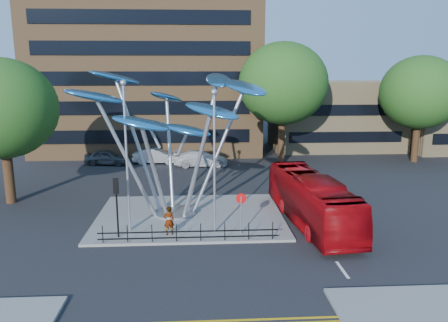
{
  "coord_description": "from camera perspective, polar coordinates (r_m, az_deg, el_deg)",
  "views": [
    {
      "loc": [
        -0.39,
        -21.17,
        9.6
      ],
      "look_at": [
        1.1,
        4.0,
        4.18
      ],
      "focal_mm": 35.0,
      "sensor_mm": 36.0,
      "label": 1
    }
  ],
  "objects": [
    {
      "name": "low_building_near",
      "position": [
        54.02,
        14.36,
        5.81
      ],
      "size": [
        15.0,
        8.0,
        8.0
      ],
      "primitive_type": "cube",
      "color": "tan",
      "rests_on": "ground"
    },
    {
      "name": "tree_left",
      "position": [
        34.13,
        -27.05,
        6.1
      ],
      "size": [
        7.6,
        7.6,
        10.32
      ],
      "color": "black",
      "rests_on": "ground"
    },
    {
      "name": "street_lamp_right",
      "position": [
        24.6,
        -1.27,
        1.58
      ],
      "size": [
        0.36,
        0.36,
        8.3
      ],
      "color": "#9EA0A5",
      "rests_on": "traffic_island"
    },
    {
      "name": "double_yellow_near",
      "position": [
        17.96,
        -1.74,
        -20.17
      ],
      "size": [
        40.0,
        0.12,
        0.01
      ],
      "primitive_type": "cube",
      "color": "gold",
      "rests_on": "ground"
    },
    {
      "name": "parked_car_right",
      "position": [
        43.24,
        -3.07,
        0.34
      ],
      "size": [
        5.4,
        2.38,
        1.54
      ],
      "primitive_type": "imported",
      "rotation": [
        0.0,
        0.0,
        1.61
      ],
      "color": "silver",
      "rests_on": "ground"
    },
    {
      "name": "brick_tower",
      "position": [
        53.74,
        -9.84,
        17.73
      ],
      "size": [
        25.0,
        15.0,
        30.0
      ],
      "primitive_type": "cube",
      "color": "brown",
      "rests_on": "ground"
    },
    {
      "name": "tree_far",
      "position": [
        48.7,
        24.24,
        8.15
      ],
      "size": [
        8.0,
        8.0,
        10.81
      ],
      "color": "black",
      "rests_on": "ground"
    },
    {
      "name": "no_entry_sign_island",
      "position": [
        25.05,
        2.26,
        -5.98
      ],
      "size": [
        0.6,
        0.1,
        2.45
      ],
      "color": "#9EA0A5",
      "rests_on": "traffic_island"
    },
    {
      "name": "leaf_sculpture",
      "position": [
        28.04,
        -6.86,
        6.46
      ],
      "size": [
        12.72,
        9.54,
        9.51
      ],
      "color": "#9EA0A5",
      "rests_on": "traffic_island"
    },
    {
      "name": "red_bus",
      "position": [
        27.82,
        11.35,
        -4.97
      ],
      "size": [
        3.64,
        11.21,
        3.07
      ],
      "primitive_type": "imported",
      "rotation": [
        0.0,
        0.0,
        0.1
      ],
      "color": "#94060C",
      "rests_on": "ground"
    },
    {
      "name": "traffic_light_island",
      "position": [
        25.11,
        -13.88,
        -4.38
      ],
      "size": [
        0.28,
        0.18,
        3.42
      ],
      "color": "black",
      "rests_on": "traffic_island"
    },
    {
      "name": "street_lamp_left",
      "position": [
        25.37,
        -12.68,
        2.21
      ],
      "size": [
        0.36,
        0.36,
        8.8
      ],
      "color": "#9EA0A5",
      "rests_on": "traffic_island"
    },
    {
      "name": "parked_car_mid",
      "position": [
        44.94,
        -8.83,
        0.66
      ],
      "size": [
        4.8,
        2.02,
        1.54
      ],
      "primitive_type": "imported",
      "rotation": [
        0.0,
        0.0,
        1.49
      ],
      "color": "#AFB2B7",
      "rests_on": "ground"
    },
    {
      "name": "tree_right",
      "position": [
        44.01,
        7.71,
        9.99
      ],
      "size": [
        8.8,
        8.8,
        12.11
      ],
      "color": "black",
      "rests_on": "ground"
    },
    {
      "name": "pedestrian",
      "position": [
        25.43,
        -7.21,
        -7.73
      ],
      "size": [
        0.7,
        0.55,
        1.7
      ],
      "primitive_type": "imported",
      "rotation": [
        0.0,
        0.0,
        3.4
      ],
      "color": "gray",
      "rests_on": "traffic_island"
    },
    {
      "name": "traffic_island",
      "position": [
        28.8,
        -4.46,
        -7.22
      ],
      "size": [
        12.0,
        9.0,
        0.15
      ],
      "primitive_type": "cube",
      "color": "slate",
      "rests_on": "ground"
    },
    {
      "name": "parked_car_left",
      "position": [
        45.36,
        -15.0,
        0.47
      ],
      "size": [
        4.65,
        2.45,
        1.51
      ],
      "primitive_type": "imported",
      "rotation": [
        0.0,
        0.0,
        1.42
      ],
      "color": "#414348",
      "rests_on": "ground"
    },
    {
      "name": "pedestrian_railing_front",
      "position": [
        24.6,
        -4.64,
        -9.48
      ],
      "size": [
        10.0,
        0.06,
        1.0
      ],
      "color": "black",
      "rests_on": "traffic_island"
    },
    {
      "name": "ground",
      "position": [
        23.25,
        -2.19,
        -12.26
      ],
      "size": [
        120.0,
        120.0,
        0.0
      ],
      "primitive_type": "plane",
      "color": "black",
      "rests_on": "ground"
    }
  ]
}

